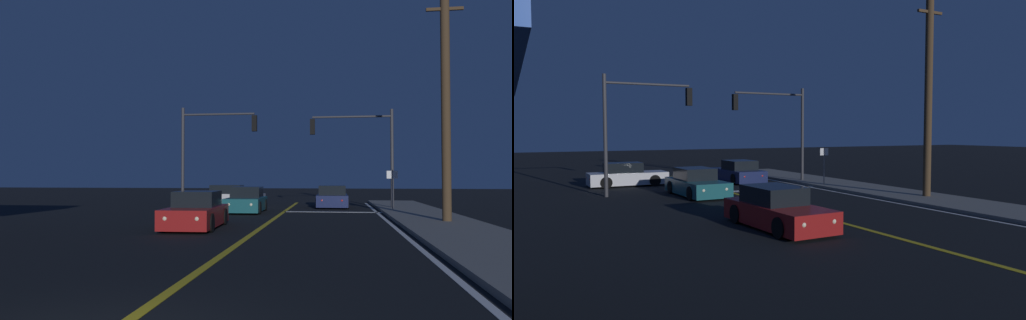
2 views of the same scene
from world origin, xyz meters
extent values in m
cube|color=slate|center=(6.71, 12.11, 0.07)|extent=(3.20, 43.59, 0.15)
cube|color=gold|center=(0.00, 12.11, 0.01)|extent=(0.20, 41.17, 0.01)
cube|color=white|center=(4.86, 12.11, 0.01)|extent=(0.16, 41.17, 0.01)
cube|color=white|center=(2.55, 22.71, 0.01)|extent=(5.11, 0.50, 0.01)
cube|color=maroon|center=(-2.35, 13.17, 0.44)|extent=(1.91, 4.61, 0.68)
cube|color=black|center=(-2.36, 13.44, 1.04)|extent=(1.56, 2.15, 0.60)
cylinder|color=black|center=(-1.49, 11.80, 0.32)|extent=(0.25, 0.65, 0.64)
cylinder|color=black|center=(-3.08, 11.73, 0.32)|extent=(0.25, 0.65, 0.64)
cylinder|color=black|center=(-1.62, 14.61, 0.32)|extent=(0.25, 0.65, 0.64)
cylinder|color=black|center=(-3.20, 14.54, 0.32)|extent=(0.25, 0.65, 0.64)
sphere|color=#FFF4CC|center=(-1.72, 10.98, 0.52)|extent=(0.18, 0.18, 0.18)
sphere|color=#FFF4CC|center=(-2.78, 10.94, 0.52)|extent=(0.18, 0.18, 0.18)
sphere|color=red|center=(-1.92, 15.41, 0.52)|extent=(0.14, 0.14, 0.14)
sphere|color=red|center=(-2.98, 15.36, 0.52)|extent=(0.14, 0.14, 0.14)
cube|color=silver|center=(-3.97, 27.98, 0.44)|extent=(4.32, 1.73, 0.68)
cube|color=black|center=(-4.23, 27.97, 1.04)|extent=(1.99, 1.49, 0.60)
cylinder|color=black|center=(-2.63, 28.78, 0.32)|extent=(0.64, 0.22, 0.64)
cylinder|color=black|center=(-2.63, 27.18, 0.32)|extent=(0.64, 0.22, 0.64)
cylinder|color=black|center=(-5.31, 28.77, 0.32)|extent=(0.64, 0.22, 0.64)
cylinder|color=black|center=(-5.30, 27.17, 0.32)|extent=(0.64, 0.22, 0.64)
sphere|color=#FFF4CC|center=(-1.87, 28.51, 0.52)|extent=(0.18, 0.18, 0.18)
sphere|color=#FFF4CC|center=(-1.87, 27.44, 0.52)|extent=(0.18, 0.18, 0.18)
sphere|color=red|center=(-6.08, 28.51, 0.52)|extent=(0.14, 0.14, 0.14)
sphere|color=red|center=(-6.08, 27.44, 0.52)|extent=(0.14, 0.14, 0.14)
cube|color=#195960|center=(-1.95, 22.00, 0.44)|extent=(1.89, 4.57, 0.68)
cube|color=black|center=(-1.96, 22.27, 1.04)|extent=(1.58, 2.12, 0.60)
cylinder|color=black|center=(-1.09, 20.62, 0.32)|extent=(0.24, 0.65, 0.64)
cylinder|color=black|center=(-2.75, 20.58, 0.32)|extent=(0.24, 0.65, 0.64)
cylinder|color=black|center=(-1.15, 23.42, 0.32)|extent=(0.24, 0.65, 0.64)
cylinder|color=black|center=(-2.81, 23.38, 0.32)|extent=(0.24, 0.65, 0.64)
sphere|color=#FFF4CC|center=(-1.35, 19.81, 0.52)|extent=(0.18, 0.18, 0.18)
sphere|color=#FFF4CC|center=(-2.45, 19.78, 0.52)|extent=(0.18, 0.18, 0.18)
sphere|color=red|center=(-1.45, 24.22, 0.52)|extent=(0.14, 0.14, 0.14)
sphere|color=red|center=(-2.55, 24.20, 0.52)|extent=(0.14, 0.14, 0.14)
cube|color=navy|center=(2.53, 27.11, 0.44)|extent=(1.85, 4.49, 0.68)
cube|color=black|center=(2.53, 26.85, 1.04)|extent=(1.59, 2.07, 0.60)
cylinder|color=black|center=(1.68, 28.51, 0.32)|extent=(0.22, 0.64, 0.64)
cylinder|color=black|center=(3.40, 28.50, 0.32)|extent=(0.22, 0.64, 0.64)
cylinder|color=black|center=(1.67, 25.73, 0.32)|extent=(0.22, 0.64, 0.64)
cylinder|color=black|center=(3.39, 25.72, 0.32)|extent=(0.22, 0.64, 0.64)
sphere|color=#FFF4CC|center=(1.97, 29.30, 0.52)|extent=(0.18, 0.18, 0.18)
sphere|color=#FFF4CC|center=(3.11, 29.30, 0.52)|extent=(0.18, 0.18, 0.18)
sphere|color=red|center=(1.96, 24.92, 0.52)|extent=(0.14, 0.14, 0.14)
sphere|color=red|center=(3.10, 24.92, 0.52)|extent=(0.14, 0.14, 0.14)
cylinder|color=#38383D|center=(5.91, 25.01, 2.86)|extent=(0.18, 0.18, 5.72)
cylinder|color=#38383D|center=(3.67, 25.01, 5.32)|extent=(4.48, 0.12, 0.12)
cube|color=black|center=(1.43, 25.01, 4.77)|extent=(0.28, 0.28, 0.90)
sphere|color=red|center=(1.43, 25.01, 5.04)|extent=(0.22, 0.22, 0.22)
sphere|color=#4C2D05|center=(1.43, 25.01, 4.77)|extent=(0.22, 0.22, 0.22)
sphere|color=#0A3814|center=(1.43, 25.01, 4.50)|extent=(0.22, 0.22, 0.22)
cylinder|color=#38383D|center=(-5.91, 23.61, 2.91)|extent=(0.18, 0.18, 5.83)
cylinder|color=#38383D|center=(-3.84, 23.61, 5.43)|extent=(4.14, 0.12, 0.12)
cube|color=black|center=(-1.76, 23.61, 4.88)|extent=(0.28, 0.28, 0.90)
sphere|color=red|center=(-1.76, 23.61, 5.15)|extent=(0.22, 0.22, 0.22)
sphere|color=#4C2D05|center=(-1.76, 23.61, 4.88)|extent=(0.22, 0.22, 0.22)
sphere|color=#0A3814|center=(-1.76, 23.61, 4.61)|extent=(0.22, 0.22, 0.22)
cylinder|color=#4C3823|center=(7.01, 15.91, 4.95)|extent=(0.35, 0.35, 9.90)
cube|color=#4C3823|center=(7.01, 15.91, 8.50)|extent=(1.42, 0.12, 0.12)
cylinder|color=slate|center=(5.61, 22.21, 1.12)|extent=(0.06, 0.06, 2.23)
cube|color=white|center=(5.61, 22.21, 1.98)|extent=(0.56, 0.06, 0.40)
camera|label=1|loc=(2.65, -5.60, 1.87)|focal=37.04mm
camera|label=2|loc=(-10.04, -0.71, 3.14)|focal=34.74mm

